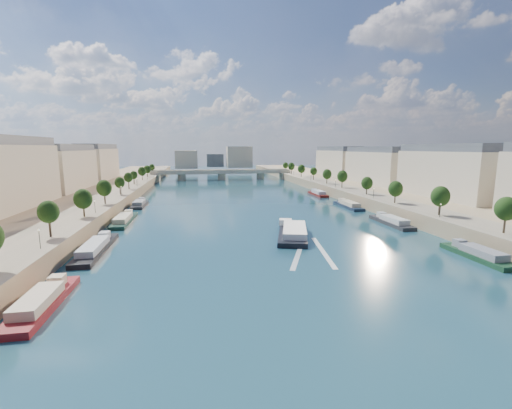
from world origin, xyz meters
name	(u,v)px	position (x,y,z in m)	size (l,w,h in m)	color
ground	(244,208)	(0.00, 100.00, 0.00)	(700.00, 700.00, 0.00)	#0D3039
quay_left	(66,207)	(-72.00, 100.00, 2.50)	(44.00, 520.00, 5.00)	#9E8460
quay_right	(395,198)	(72.00, 100.00, 2.50)	(44.00, 520.00, 5.00)	#9E8460
pave_left	(105,200)	(-57.00, 100.00, 5.05)	(14.00, 520.00, 0.10)	gray
pave_right	(366,193)	(57.00, 100.00, 5.05)	(14.00, 520.00, 0.10)	gray
trees_left	(110,186)	(-55.00, 102.00, 10.48)	(4.80, 268.80, 8.26)	#382B1E
trees_right	(353,180)	(55.00, 110.00, 10.48)	(4.80, 268.80, 8.26)	#382B1E
lamps_left	(110,196)	(-52.50, 90.00, 7.78)	(0.36, 200.36, 4.28)	black
lamps_right	(352,187)	(52.50, 105.00, 7.78)	(0.36, 200.36, 4.28)	black
buildings_left	(40,170)	(-85.00, 112.00, 16.45)	(16.00, 226.00, 23.20)	#BAAA8F
buildings_right	(407,167)	(85.00, 112.00, 16.45)	(16.00, 226.00, 23.20)	#BAAA8F
skyline	(219,158)	(3.19, 319.52, 14.66)	(79.00, 42.00, 22.00)	#BAAA8F
bridge	(222,173)	(0.00, 233.50, 5.08)	(112.00, 12.00, 8.15)	#C1B79E
tour_barge	(293,232)	(7.97, 50.25, 1.05)	(15.17, 28.92, 3.79)	black
wake	(311,252)	(7.97, 33.65, 0.02)	(14.52, 25.88, 0.04)	silver
moored_barges_left	(96,248)	(-45.50, 43.77, 0.84)	(5.00, 155.88, 3.60)	#1A1B39
moored_barges_right	(397,224)	(45.50, 55.77, 0.84)	(5.00, 171.35, 3.60)	black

